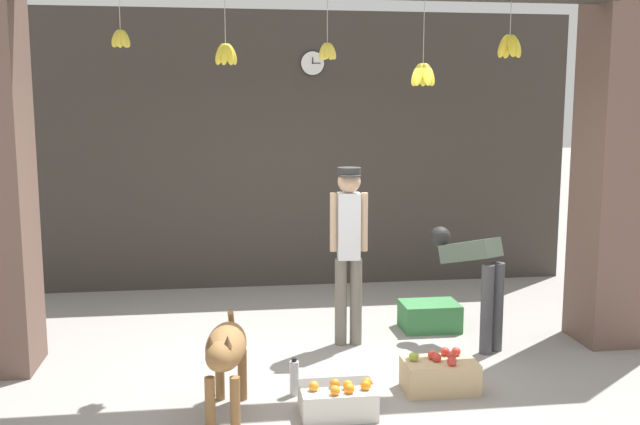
{
  "coord_description": "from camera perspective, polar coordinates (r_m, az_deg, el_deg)",
  "views": [
    {
      "loc": [
        -0.85,
        -5.75,
        2.18
      ],
      "look_at": [
        0.0,
        0.41,
        1.25
      ],
      "focal_mm": 40.0,
      "sensor_mm": 36.0,
      "label": 1
    }
  ],
  "objects": [
    {
      "name": "wall_clock",
      "position": [
        8.58,
        -0.6,
        11.85
      ],
      "size": [
        0.29,
        0.03,
        0.29
      ],
      "color": "black"
    },
    {
      "name": "shop_pillar_right",
      "position": [
        7.07,
        23.02,
        3.49
      ],
      "size": [
        0.7,
        0.6,
        3.3
      ],
      "primitive_type": "cube",
      "color": "brown",
      "rests_on": "ground_plane"
    },
    {
      "name": "shopkeeper",
      "position": [
        6.47,
        2.31,
        -2.35
      ],
      "size": [
        0.34,
        0.27,
        1.64
      ],
      "rotation": [
        0.0,
        0.0,
        3.06
      ],
      "color": "#6B665B",
      "rests_on": "ground_plane"
    },
    {
      "name": "dog",
      "position": [
        5.12,
        -7.57,
        -10.95
      ],
      "size": [
        0.36,
        1.02,
        0.71
      ],
      "rotation": [
        0.0,
        0.0,
        -1.69
      ],
      "color": "olive",
      "rests_on": "ground_plane"
    },
    {
      "name": "fruit_crate_oranges",
      "position": [
        5.26,
        1.45,
        -14.74
      ],
      "size": [
        0.53,
        0.37,
        0.27
      ],
      "color": "silver",
      "rests_on": "ground_plane"
    },
    {
      "name": "water_bottle",
      "position": [
        5.57,
        -2.07,
        -13.06
      ],
      "size": [
        0.07,
        0.07,
        0.29
      ],
      "color": "silver",
      "rests_on": "ground_plane"
    },
    {
      "name": "worker_stooping",
      "position": [
        6.64,
        12.21,
        -4.61
      ],
      "size": [
        0.53,
        0.76,
        1.05
      ],
      "rotation": [
        0.0,
        0.0,
        0.5
      ],
      "color": "#424247",
      "rests_on": "ground_plane"
    },
    {
      "name": "ground_plane",
      "position": [
        6.21,
        0.53,
        -12.09
      ],
      "size": [
        60.0,
        60.0,
        0.0
      ],
      "primitive_type": "plane",
      "color": "gray"
    },
    {
      "name": "shop_back_wall",
      "position": [
        8.63,
        -2.19,
        4.95
      ],
      "size": [
        6.84,
        0.12,
        3.3
      ],
      "primitive_type": "cube",
      "color": "#38332D",
      "rests_on": "ground_plane"
    },
    {
      "name": "fruit_crate_apples",
      "position": [
        5.72,
        9.56,
        -12.66
      ],
      "size": [
        0.56,
        0.34,
        0.31
      ],
      "color": "tan",
      "rests_on": "ground_plane"
    },
    {
      "name": "produce_box_green",
      "position": [
        7.18,
        8.76,
        -8.18
      ],
      "size": [
        0.56,
        0.4,
        0.27
      ],
      "primitive_type": "cube",
      "color": "#387A42",
      "rests_on": "ground_plane"
    }
  ]
}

